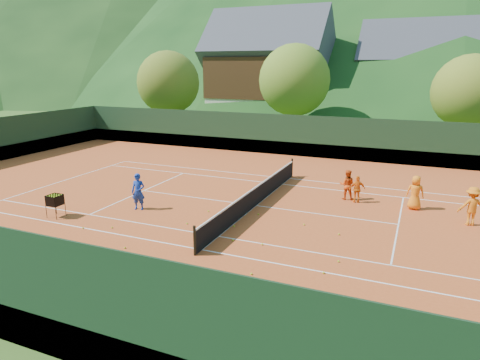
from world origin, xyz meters
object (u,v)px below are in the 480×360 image
at_px(student_d, 472,206).
at_px(ball_hopper, 55,201).
at_px(coach, 138,192).
at_px(chalet_left, 269,73).
at_px(student_b, 357,189).
at_px(student_c, 415,193).
at_px(chalet_mid, 418,79).
at_px(student_a, 347,185).
at_px(tennis_net, 256,196).

relative_size(student_d, ball_hopper, 1.64).
height_order(coach, chalet_left, chalet_left).
xyz_separation_m(student_b, student_c, (2.59, 0.01, 0.14)).
relative_size(chalet_left, chalet_mid, 1.09).
distance_m(student_a, ball_hopper, 13.64).
height_order(tennis_net, chalet_left, chalet_left).
height_order(coach, tennis_net, coach).
height_order(coach, student_c, coach).
distance_m(student_b, student_d, 4.97).
relative_size(tennis_net, chalet_left, 0.87).
bearing_deg(chalet_left, student_d, -56.49).
bearing_deg(coach, ball_hopper, -155.61).
height_order(student_d, chalet_left, chalet_left).
distance_m(student_a, student_d, 5.59).
height_order(ball_hopper, chalet_left, chalet_left).
height_order(student_b, tennis_net, student_b).
height_order(coach, ball_hopper, coach).
relative_size(student_d, chalet_mid, 0.13).
bearing_deg(ball_hopper, student_b, 31.49).
bearing_deg(student_d, student_b, -29.47).
distance_m(student_d, chalet_mid, 33.29).
distance_m(student_b, ball_hopper, 13.92).
xyz_separation_m(student_c, ball_hopper, (-14.46, -7.28, -0.05)).
distance_m(student_b, tennis_net, 4.94).
xyz_separation_m(coach, chalet_left, (-5.21, 32.62, 4.78)).
height_order(tennis_net, ball_hopper, tennis_net).
height_order(coach, student_d, coach).
xyz_separation_m(tennis_net, chalet_mid, (6.00, 34.00, 4.47)).
distance_m(student_d, tennis_net, 9.20).
height_order(coach, chalet_mid, chalet_mid).
xyz_separation_m(student_c, tennis_net, (-6.92, -2.39, -0.30)).
bearing_deg(student_b, coach, 5.24).
bearing_deg(student_a, student_d, 154.58).
bearing_deg(ball_hopper, chalet_mid, 70.80).
bearing_deg(chalet_mid, tennis_net, -100.01).
bearing_deg(tennis_net, student_d, 6.99).
height_order(coach, student_b, coach).
xyz_separation_m(coach, student_b, (9.12, 5.01, -0.19)).
relative_size(student_c, chalet_mid, 0.13).
bearing_deg(student_b, chalet_mid, -116.58).
height_order(student_d, tennis_net, student_d).
bearing_deg(student_d, student_a, -31.37).
xyz_separation_m(student_b, chalet_left, (-14.33, 27.61, 4.96)).
bearing_deg(student_a, student_c, 165.28).
bearing_deg(coach, student_c, 8.18).
bearing_deg(ball_hopper, chalet_left, 94.03).
relative_size(student_a, student_b, 1.13).
bearing_deg(ball_hopper, student_c, 26.71).
xyz_separation_m(student_d, chalet_mid, (-3.13, 32.88, 4.15)).
height_order(student_a, student_c, student_c).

